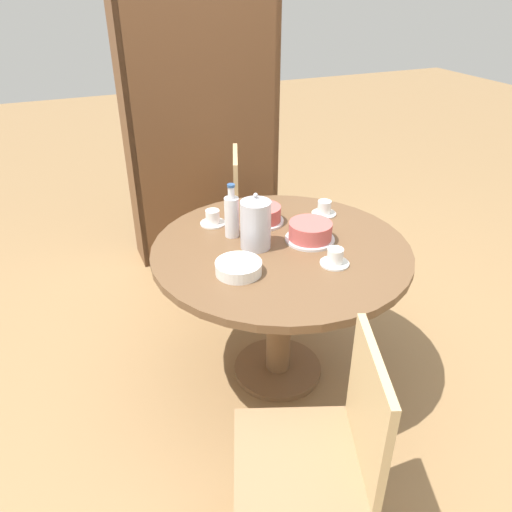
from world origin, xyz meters
TOP-DOWN VIEW (x-y plane):
  - ground_plane at (0.00, 0.00)m, footprint 14.00×14.00m
  - dining_table at (0.00, 0.00)m, footprint 1.15×1.15m
  - chair_a at (0.25, 0.85)m, footprint 0.54×0.54m
  - chair_b at (-0.26, -0.85)m, footprint 0.54×0.54m
  - bookshelf at (0.10, 1.41)m, footprint 1.01×0.28m
  - coffee_pot at (-0.11, 0.04)m, footprint 0.13×0.13m
  - water_bottle at (-0.16, 0.18)m, footprint 0.07×0.07m
  - cake_main at (0.14, -0.00)m, footprint 0.23×0.23m
  - cake_second at (0.02, 0.26)m, footprint 0.21×0.21m
  - cup_a at (0.34, 0.22)m, footprint 0.12×0.12m
  - cup_b at (0.14, -0.23)m, footprint 0.12×0.12m
  - cup_c at (-0.21, 0.33)m, footprint 0.12×0.12m
  - plate_stack at (-0.26, -0.14)m, footprint 0.19×0.19m

SIDE VIEW (x-z plane):
  - ground_plane at x=0.00m, z-range 0.00..0.00m
  - chair_a at x=0.25m, z-range 0.04..0.91m
  - chair_b at x=-0.26m, z-range 0.04..0.91m
  - dining_table at x=0.00m, z-range 0.23..0.97m
  - plate_stack at x=-0.26m, z-range 0.74..0.79m
  - cup_a at x=0.34m, z-range 0.73..0.80m
  - cup_b at x=0.14m, z-range 0.73..0.80m
  - cup_c at x=-0.21m, z-range 0.73..0.80m
  - cake_second at x=0.02m, z-range 0.73..0.82m
  - cake_main at x=0.14m, z-range 0.73..0.82m
  - water_bottle at x=-0.16m, z-range 0.71..0.96m
  - coffee_pot at x=-0.11m, z-range 0.72..0.98m
  - bookshelf at x=0.10m, z-range -0.01..1.88m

